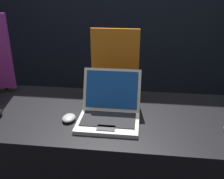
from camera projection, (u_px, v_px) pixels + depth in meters
The scene contains 4 objects.
display_counter at pixel (111, 175), 1.65m from camera, with size 2.19×0.69×0.87m.
laptop_middle at pixel (110, 109), 1.41m from camera, with size 0.32×0.33×0.24m.
mouse_middle at pixel (69, 118), 1.41m from camera, with size 0.07×0.09×0.03m.
promo_stand_middle at pixel (115, 67), 1.58m from camera, with size 0.29×0.07×0.44m.
Camera 1 is at (0.17, -0.95, 1.58)m, focal length 42.00 mm.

